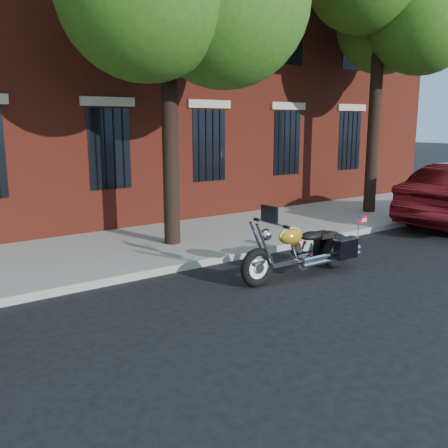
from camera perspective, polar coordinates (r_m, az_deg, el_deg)
ground at (r=8.91m, az=0.78°, el=-7.15°), size 120.00×120.00×0.00m
curb at (r=9.98m, az=-3.98°, el=-4.67°), size 40.00×0.16×0.15m
sidewalk at (r=11.56m, az=-8.94°, el=-2.51°), size 40.00×3.60×0.15m
building at (r=17.83m, az=-20.36°, el=21.05°), size 26.00×10.08×12.00m
tree_right at (r=16.16m, az=17.14°, el=22.97°), size 4.12×3.92×8.54m
motorcycle at (r=9.50m, az=9.26°, el=-3.08°), size 2.82×0.82×1.43m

